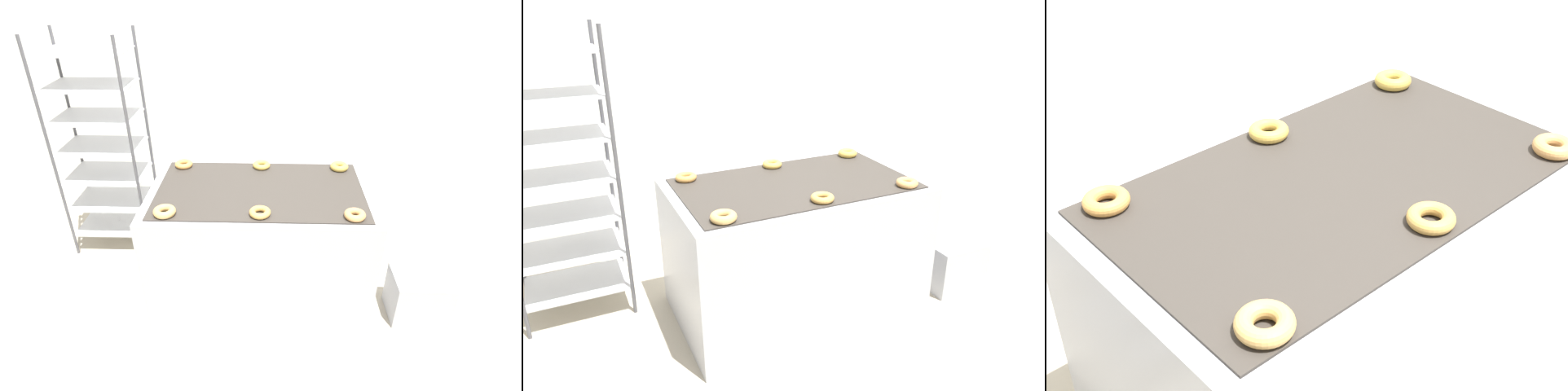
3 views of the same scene
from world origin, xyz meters
TOP-DOWN VIEW (x-y plane):
  - ground_plane at (0.00, 0.00)m, footprint 14.00×14.00m
  - wall_back at (0.00, 2.12)m, footprint 8.00×0.05m
  - fryer_machine at (0.00, 0.71)m, footprint 1.50×0.91m
  - baking_rack_cart at (-1.28, 1.30)m, footprint 0.65×0.46m
  - glaze_bin at (1.12, 0.46)m, footprint 0.39×0.30m
  - donut_near_left at (-0.57, 0.37)m, footprint 0.14×0.14m
  - donut_near_center at (0.01, 0.38)m, footprint 0.13×0.13m
  - donut_near_right at (0.58, 0.37)m, footprint 0.13×0.13m
  - donut_far_left at (-0.58, 1.03)m, footprint 0.13×0.13m
  - donut_far_center at (-0.00, 1.04)m, footprint 0.13×0.13m
  - donut_far_right at (0.57, 1.02)m, footprint 0.13×0.13m

SIDE VIEW (x-z plane):
  - ground_plane at x=0.00m, z-range 0.00..0.00m
  - glaze_bin at x=1.12m, z-range 0.00..0.34m
  - fryer_machine at x=0.00m, z-range 0.00..0.87m
  - donut_near_center at x=0.01m, z-range 0.87..0.91m
  - donut_far_left at x=-0.58m, z-range 0.87..0.91m
  - donut_far_center at x=0.00m, z-range 0.87..0.91m
  - donut_near_right at x=0.58m, z-range 0.87..0.92m
  - donut_near_left at x=-0.57m, z-range 0.87..0.92m
  - donut_far_right at x=0.57m, z-range 0.87..0.92m
  - baking_rack_cart at x=-1.28m, z-range 0.02..1.81m
  - wall_back at x=0.00m, z-range 0.00..2.80m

